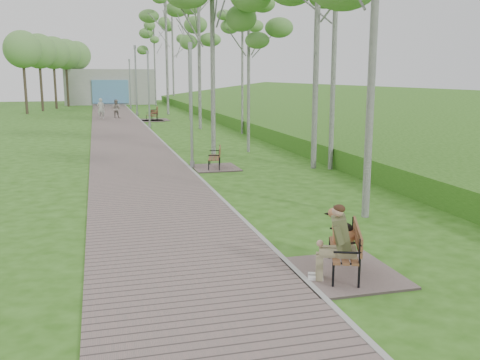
# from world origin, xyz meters

# --- Properties ---
(ground) EXTENTS (120.00, 120.00, 0.00)m
(ground) POSITION_xyz_m (0.00, 0.00, 0.00)
(ground) COLOR #295911
(ground) RESTS_ON ground
(walkway) EXTENTS (3.50, 67.00, 0.04)m
(walkway) POSITION_xyz_m (-1.75, 21.50, 0.02)
(walkway) COLOR #74635E
(walkway) RESTS_ON ground
(kerb) EXTENTS (0.10, 67.00, 0.05)m
(kerb) POSITION_xyz_m (0.00, 21.50, 0.03)
(kerb) COLOR #999993
(kerb) RESTS_ON ground
(embankment) EXTENTS (14.00, 70.00, 1.60)m
(embankment) POSITION_xyz_m (12.00, 20.00, 0.00)
(embankment) COLOR #579834
(embankment) RESTS_ON ground
(building_north) EXTENTS (10.00, 5.20, 4.00)m
(building_north) POSITION_xyz_m (-1.50, 50.97, 1.99)
(building_north) COLOR #9E9E99
(building_north) RESTS_ON ground
(bench_main) EXTENTS (1.71, 1.90, 1.49)m
(bench_main) POSITION_xyz_m (0.69, -6.38, 0.42)
(bench_main) COLOR #74635E
(bench_main) RESTS_ON ground
(bench_second) EXTENTS (1.59, 1.77, 0.98)m
(bench_second) POSITION_xyz_m (0.88, 4.49, 0.18)
(bench_second) COLOR #74635E
(bench_second) RESTS_ON ground
(bench_third) EXTENTS (2.07, 2.30, 1.27)m
(bench_third) POSITION_xyz_m (1.00, 26.29, 0.24)
(bench_third) COLOR #74635E
(bench_third) RESTS_ON ground
(bench_far) EXTENTS (1.60, 1.77, 0.98)m
(bench_far) POSITION_xyz_m (0.79, 25.59, 0.18)
(bench_far) COLOR #74635E
(bench_far) RESTS_ON ground
(lamp_post_near) EXTENTS (0.17, 0.17, 4.45)m
(lamp_post_near) POSITION_xyz_m (0.12, 4.78, 2.08)
(lamp_post_near) COLOR gray
(lamp_post_near) RESTS_ON ground
(lamp_post_second) EXTENTS (0.19, 0.19, 4.84)m
(lamp_post_second) POSITION_xyz_m (0.14, 20.56, 2.26)
(lamp_post_second) COLOR gray
(lamp_post_second) RESTS_ON ground
(lamp_post_third) EXTENTS (0.22, 0.22, 5.72)m
(lamp_post_third) POSITION_xyz_m (0.13, 31.19, 2.67)
(lamp_post_third) COLOR gray
(lamp_post_third) RESTS_ON ground
(lamp_post_far) EXTENTS (0.19, 0.19, 4.89)m
(lamp_post_far) POSITION_xyz_m (0.24, 40.85, 2.29)
(lamp_post_far) COLOR gray
(lamp_post_far) RESTS_ON ground
(pedestrian_near) EXTENTS (0.65, 0.50, 1.60)m
(pedestrian_near) POSITION_xyz_m (-2.80, 28.46, 0.80)
(pedestrian_near) COLOR silver
(pedestrian_near) RESTS_ON ground
(pedestrian_far) EXTENTS (0.86, 0.77, 1.46)m
(pedestrian_far) POSITION_xyz_m (-1.65, 29.16, 0.73)
(pedestrian_far) COLOR gray
(pedestrian_far) RESTS_ON ground
(birch_near_a) EXTENTS (2.43, 2.43, 7.17)m
(birch_near_a) POSITION_xyz_m (3.23, 8.27, 5.63)
(birch_near_a) COLOR silver
(birch_near_a) RESTS_ON ground
(birch_mid_b) EXTENTS (2.23, 2.23, 9.23)m
(birch_mid_b) POSITION_xyz_m (4.90, 15.40, 7.25)
(birch_mid_b) COLOR silver
(birch_mid_b) RESTS_ON ground
(birch_mid_c) EXTENTS (2.70, 2.70, 8.26)m
(birch_mid_c) POSITION_xyz_m (3.10, 18.85, 6.48)
(birch_mid_c) COLOR silver
(birch_mid_c) RESTS_ON ground
(birch_far_a) EXTENTS (2.73, 2.73, 10.24)m
(birch_far_a) POSITION_xyz_m (3.68, 25.93, 8.04)
(birch_far_a) COLOR silver
(birch_far_a) RESTS_ON ground
(birch_far_b) EXTENTS (2.98, 2.98, 11.18)m
(birch_far_b) POSITION_xyz_m (2.84, 32.15, 8.77)
(birch_far_b) COLOR silver
(birch_far_b) RESTS_ON ground
(birch_distant_a) EXTENTS (2.54, 2.54, 9.51)m
(birch_distant_a) POSITION_xyz_m (3.24, 45.42, 7.47)
(birch_distant_a) COLOR silver
(birch_distant_a) RESTS_ON ground
(birch_distant_b) EXTENTS (2.74, 2.74, 10.48)m
(birch_distant_b) POSITION_xyz_m (5.98, 50.85, 8.23)
(birch_distant_b) COLOR silver
(birch_distant_b) RESTS_ON ground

